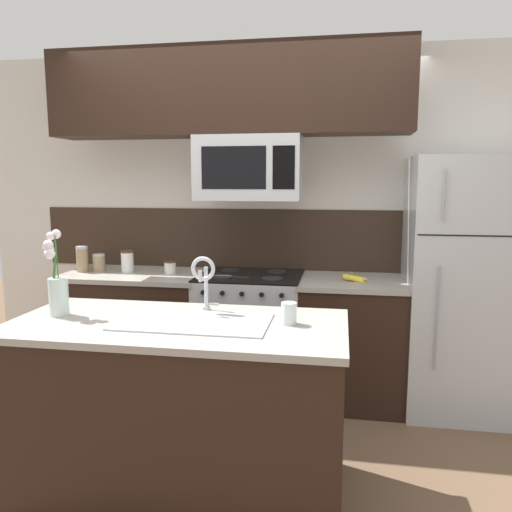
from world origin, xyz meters
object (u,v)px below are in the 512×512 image
object	(u,v)px
microwave	(250,168)
storage_jar_medium	(99,263)
drinking_glass	(289,313)
stove_range	(250,335)
sink_faucet	(204,276)
storage_jar_tall	(82,259)
storage_jar_squat	(170,267)
flower_vase	(57,287)
storage_jar_short	(127,261)
refrigerator	(464,286)
banana_bunch	(355,278)

from	to	relation	value
microwave	storage_jar_medium	xyz separation A→B (m)	(-1.21, 0.04, -0.72)
drinking_glass	microwave	bearing A→B (deg)	109.34
stove_range	microwave	xyz separation A→B (m)	(0.00, -0.02, 1.24)
storage_jar_medium	sink_faucet	size ratio (longest dim) A/B	0.44
storage_jar_tall	storage_jar_squat	size ratio (longest dim) A/B	2.08
drinking_glass	sink_faucet	bearing A→B (deg)	162.19
storage_jar_squat	flower_vase	world-z (taller)	flower_vase
storage_jar_short	drinking_glass	size ratio (longest dim) A/B	1.55
sink_faucet	drinking_glass	bearing A→B (deg)	-17.81
flower_vase	refrigerator	bearing A→B (deg)	28.62
storage_jar_medium	drinking_glass	distance (m)	2.03
stove_range	flower_vase	distance (m)	1.59
refrigerator	storage_jar_squat	xyz separation A→B (m)	(-2.13, -0.02, 0.07)
sink_faucet	drinking_glass	xyz separation A→B (m)	(0.47, -0.15, -0.14)
drinking_glass	storage_jar_medium	bearing A→B (deg)	143.17
stove_range	storage_jar_tall	xyz separation A→B (m)	(-1.33, -0.03, 0.55)
microwave	storage_jar_medium	distance (m)	1.41
microwave	storage_jar_squat	distance (m)	0.97
storage_jar_tall	drinking_glass	xyz separation A→B (m)	(1.74, -1.17, -0.04)
storage_jar_tall	stove_range	bearing A→B (deg)	1.08
microwave	refrigerator	world-z (taller)	microwave
drinking_glass	flower_vase	bearing A→B (deg)	-178.01
sink_faucet	flower_vase	world-z (taller)	flower_vase
sink_faucet	stove_range	bearing A→B (deg)	86.72
storage_jar_tall	banana_bunch	distance (m)	2.09
storage_jar_squat	stove_range	bearing A→B (deg)	-0.37
banana_bunch	drinking_glass	size ratio (longest dim) A/B	1.75
stove_range	drinking_glass	size ratio (longest dim) A/B	8.52
stove_range	banana_bunch	world-z (taller)	banana_bunch
storage_jar_short	drinking_glass	distance (m)	1.84
microwave	storage_jar_tall	size ratio (longest dim) A/B	3.74
storage_jar_tall	drinking_glass	distance (m)	2.10
stove_range	flower_vase	xyz separation A→B (m)	(-0.80, -1.24, 0.60)
storage_jar_squat	storage_jar_medium	bearing A→B (deg)	178.42
storage_jar_squat	drinking_glass	size ratio (longest dim) A/B	0.88
refrigerator	banana_bunch	world-z (taller)	refrigerator
sink_faucet	storage_jar_tall	bearing A→B (deg)	141.17
stove_range	storage_jar_tall	size ratio (longest dim) A/B	4.67
refrigerator	storage_jar_medium	size ratio (longest dim) A/B	13.16
storage_jar_tall	sink_faucet	world-z (taller)	sink_faucet
stove_range	drinking_glass	xyz separation A→B (m)	(0.41, -1.20, 0.50)
microwave	storage_jar_medium	size ratio (longest dim) A/B	5.53
drinking_glass	stove_range	bearing A→B (deg)	109.03
stove_range	refrigerator	size ratio (longest dim) A/B	0.52
refrigerator	banana_bunch	size ratio (longest dim) A/B	9.27
banana_bunch	stove_range	bearing A→B (deg)	175.48
storage_jar_medium	sink_faucet	xyz separation A→B (m)	(1.15, -1.07, 0.13)
storage_jar_tall	storage_jar_squat	distance (m)	0.71
banana_bunch	storage_jar_medium	bearing A→B (deg)	177.67
storage_jar_short	sink_faucet	xyz separation A→B (m)	(0.91, -1.06, 0.11)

